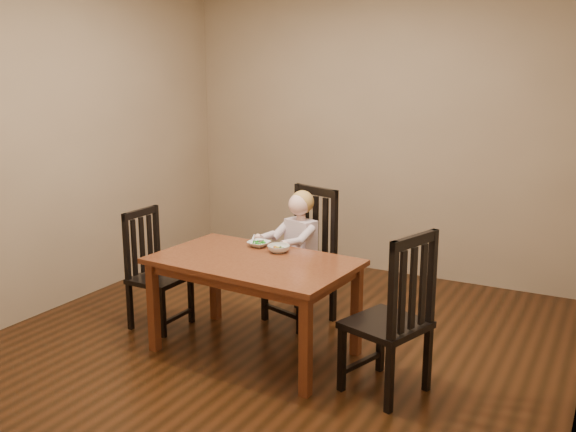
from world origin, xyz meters
The scene contains 9 objects.
room centered at (0.00, 0.00, 1.35)m, with size 4.01×4.01×2.71m.
dining_table centered at (-0.08, -0.22, 0.61)m, with size 1.42×0.91×0.69m.
chair_child centered at (-0.05, 0.50, 0.51)m, with size 0.56×0.55×1.06m.
chair_left centered at (-1.01, -0.15, 0.44)m, with size 0.38×0.40×0.91m.
chair_right centered at (0.97, -0.33, 0.50)m, with size 0.54×0.56×1.04m.
toddler centered at (-0.07, 0.45, 0.64)m, with size 0.32×0.39×0.54m, color silver, non-canonical shape.
bowl_peas centered at (-0.21, 0.08, 0.70)m, with size 0.16×0.16×0.04m, color silver.
bowl_veg centered at (-0.01, 0.02, 0.71)m, with size 0.16×0.16×0.05m, color silver.
fork centered at (-0.25, 0.06, 0.73)m, with size 0.05×0.13×0.05m.
Camera 1 is at (2.12, -3.82, 1.97)m, focal length 40.00 mm.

